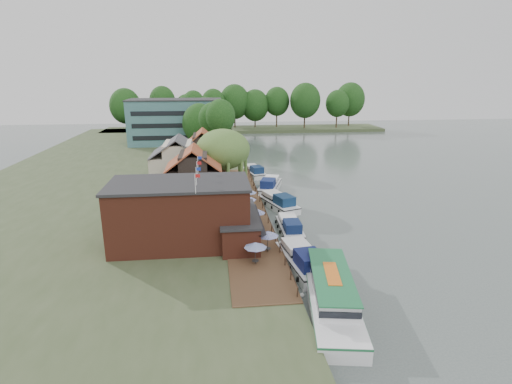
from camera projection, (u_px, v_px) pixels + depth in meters
name	position (u px, v px, depth m)	size (l,w,h in m)	color
ground	(316.00, 241.00, 48.71)	(260.00, 260.00, 0.00)	#495452
land_bank	(122.00, 175.00, 78.75)	(50.00, 140.00, 1.00)	#384728
quay_deck	(244.00, 209.00, 57.10)	(6.00, 50.00, 0.10)	#47301E
quay_rail	(262.00, 205.00, 57.74)	(0.20, 49.00, 1.00)	black
pub	(198.00, 212.00, 44.96)	(20.00, 11.00, 7.30)	maroon
hotel_block	(176.00, 121.00, 111.11)	(25.40, 12.40, 12.30)	#38666B
cottage_a	(194.00, 176.00, 58.99)	(8.60, 7.60, 8.50)	black
cottage_b	(179.00, 162.00, 68.20)	(9.60, 8.60, 8.50)	beige
cottage_c	(203.00, 152.00, 77.21)	(7.60, 7.60, 8.50)	black
willow	(223.00, 161.00, 63.96)	(8.60, 8.60, 10.43)	#476B2D
umbrella_0	(255.00, 253.00, 40.14)	(2.33, 2.33, 2.38)	navy
umbrella_1	(268.00, 241.00, 43.04)	(2.37, 2.37, 2.38)	navy
umbrella_2	(252.00, 229.00, 46.61)	(2.33, 2.33, 2.38)	navy
umbrella_3	(257.00, 218.00, 50.10)	(2.06, 2.06, 2.38)	navy
umbrella_4	(248.00, 211.00, 52.69)	(2.25, 2.25, 2.38)	#1C229A
umbrella_5	(248.00, 204.00, 55.44)	(2.44, 2.44, 2.38)	navy
umbrella_6	(249.00, 197.00, 58.70)	(2.21, 2.21, 2.38)	navy
cruiser_0	(302.00, 257.00, 41.63)	(3.44, 10.62, 2.60)	white
cruiser_1	(290.00, 225.00, 51.05)	(2.95, 9.15, 2.19)	silver
cruiser_2	(278.00, 200.00, 60.75)	(3.27, 10.11, 2.46)	white
cruiser_3	(270.00, 183.00, 70.09)	(3.28, 10.13, 2.46)	white
cruiser_4	(254.00, 170.00, 80.50)	(3.03, 9.39, 2.26)	silver
tour_boat	(332.00, 293.00, 34.19)	(4.03, 14.32, 3.13)	silver
swan	(302.00, 295.00, 36.42)	(0.44, 0.44, 0.44)	white
bank_tree_0	(221.00, 131.00, 86.46)	(6.36, 6.36, 13.73)	#143811
bank_tree_1	(213.00, 130.00, 91.45)	(6.36, 6.36, 12.67)	#143811
bank_tree_2	(200.00, 126.00, 102.34)	(8.87, 8.87, 11.76)	#143811
bank_tree_3	(206.00, 118.00, 120.29)	(7.40, 7.40, 12.40)	#143811
bank_tree_4	(194.00, 113.00, 127.41)	(6.99, 6.99, 14.01)	#143811
bank_tree_5	(195.00, 114.00, 134.76)	(8.28, 8.28, 11.87)	#143811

